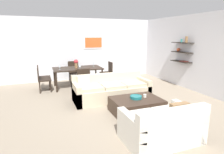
{
  "coord_description": "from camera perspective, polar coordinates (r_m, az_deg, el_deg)",
  "views": [
    {
      "loc": [
        -2.13,
        -4.99,
        1.98
      ],
      "look_at": [
        -0.14,
        0.2,
        0.75
      ],
      "focal_mm": 30.57,
      "sensor_mm": 36.0,
      "label": 1
    }
  ],
  "objects": [
    {
      "name": "coffee_table",
      "position": [
        5.02,
        7.29,
        -8.53
      ],
      "size": [
        1.25,
        0.93,
        0.38
      ],
      "color": "#38281E",
      "rests_on": "ground"
    },
    {
      "name": "wine_glass_right_far",
      "position": [
        7.66,
        -5.5,
        3.98
      ],
      "size": [
        0.07,
        0.07,
        0.15
      ],
      "color": "silver",
      "rests_on": "dining_table"
    },
    {
      "name": "dining_chair_head",
      "position": [
        8.33,
        -11.36,
        2.02
      ],
      "size": [
        0.44,
        0.44,
        0.88
      ],
      "color": "black",
      "rests_on": "ground"
    },
    {
      "name": "sofa_beige",
      "position": [
        5.94,
        -0.29,
        -4.04
      ],
      "size": [
        2.33,
        0.9,
        0.78
      ],
      "color": "beige",
      "rests_on": "ground"
    },
    {
      "name": "dining_chair_left_far",
      "position": [
        7.55,
        -20.31,
        0.42
      ],
      "size": [
        0.44,
        0.44,
        0.88
      ],
      "color": "black",
      "rests_on": "ground"
    },
    {
      "name": "dining_chair_foot",
      "position": [
        6.58,
        -8.67,
        -0.62
      ],
      "size": [
        0.44,
        0.44,
        0.88
      ],
      "color": "black",
      "rests_on": "ground"
    },
    {
      "name": "ground_plane",
      "position": [
        5.78,
        2.03,
        -7.58
      ],
      "size": [
        18.0,
        18.0,
        0.0
      ],
      "primitive_type": "plane",
      "color": "gray"
    },
    {
      "name": "decorative_bowl",
      "position": [
        4.96,
        7.17,
        -5.93
      ],
      "size": [
        0.31,
        0.31,
        0.07
      ],
      "color": "#19666B",
      "rests_on": "coffee_table"
    },
    {
      "name": "centerpiece_vase",
      "position": [
        7.36,
        -10.72,
        4.18
      ],
      "size": [
        0.16,
        0.16,
        0.33
      ],
      "color": "olive",
      "rests_on": "dining_table"
    },
    {
      "name": "dining_table",
      "position": [
        7.42,
        -10.23,
        2.21
      ],
      "size": [
        1.81,
        1.0,
        0.75
      ],
      "color": "black",
      "rests_on": "ground"
    },
    {
      "name": "right_wall_shelf_unit",
      "position": [
        7.63,
        21.8,
        6.86
      ],
      "size": [
        0.34,
        8.2,
        2.7
      ],
      "color": "silver",
      "rests_on": "ground"
    },
    {
      "name": "dining_chair_right_far",
      "position": [
        8.0,
        -1.24,
        1.84
      ],
      "size": [
        0.44,
        0.44,
        0.88
      ],
      "color": "black",
      "rests_on": "ground"
    },
    {
      "name": "wine_glass_left_near",
      "position": [
        7.18,
        -15.39,
        3.11
      ],
      "size": [
        0.06,
        0.06,
        0.17
      ],
      "color": "silver",
      "rests_on": "dining_table"
    },
    {
      "name": "loveseat_white",
      "position": [
        3.82,
        14.72,
        -14.14
      ],
      "size": [
        1.42,
        0.9,
        0.78
      ],
      "color": "silver",
      "rests_on": "ground"
    },
    {
      "name": "back_wall_unit",
      "position": [
        8.88,
        -5.08,
        8.38
      ],
      "size": [
        8.4,
        0.09,
        2.7
      ],
      "color": "silver",
      "rests_on": "ground"
    },
    {
      "name": "candle_jar",
      "position": [
        5.09,
        9.78,
        -5.55
      ],
      "size": [
        0.08,
        0.08,
        0.08
      ],
      "primitive_type": "cylinder",
      "color": "silver",
      "rests_on": "coffee_table"
    },
    {
      "name": "wine_glass_head",
      "position": [
        7.82,
        -10.89,
        4.07
      ],
      "size": [
        0.06,
        0.06,
        0.17
      ],
      "color": "silver",
      "rests_on": "dining_table"
    },
    {
      "name": "wine_glass_foot",
      "position": [
        6.96,
        -9.6,
        3.14
      ],
      "size": [
        0.06,
        0.06,
        0.17
      ],
      "color": "silver",
      "rests_on": "dining_table"
    },
    {
      "name": "dining_chair_left_near",
      "position": [
        7.11,
        -20.24,
        -0.28
      ],
      "size": [
        0.44,
        0.44,
        0.88
      ],
      "color": "black",
      "rests_on": "ground"
    }
  ]
}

